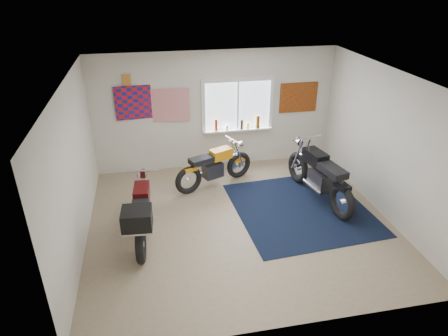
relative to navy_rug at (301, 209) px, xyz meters
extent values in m
plane|color=#9E896B|center=(-1.28, -0.20, -0.01)|extent=(5.50, 5.50, 0.00)
plane|color=white|center=(-1.28, -0.20, 2.69)|extent=(5.50, 5.50, 0.00)
plane|color=silver|center=(-1.28, 2.30, 1.34)|extent=(5.50, 0.00, 5.50)
plane|color=silver|center=(-1.28, -2.70, 1.34)|extent=(5.50, 0.00, 5.50)
plane|color=silver|center=(-4.03, -0.20, 1.34)|extent=(0.00, 5.00, 5.00)
plane|color=silver|center=(1.47, -0.20, 1.34)|extent=(0.00, 5.00, 5.00)
cube|color=black|center=(0.00, 0.00, 0.00)|extent=(2.66, 2.76, 0.01)
cube|color=white|center=(-0.78, 2.28, 1.44)|extent=(1.50, 0.02, 1.10)
cube|color=white|center=(-0.78, 2.27, 2.03)|extent=(1.66, 0.06, 0.08)
cube|color=white|center=(-0.78, 2.27, 0.85)|extent=(1.66, 0.06, 0.08)
cube|color=white|center=(-1.57, 2.27, 1.44)|extent=(0.08, 0.06, 1.10)
cube|color=white|center=(0.01, 2.27, 1.44)|extent=(0.08, 0.06, 1.10)
cube|color=white|center=(-0.78, 2.27, 1.44)|extent=(0.04, 0.06, 1.10)
cube|color=white|center=(-0.78, 2.21, 0.87)|extent=(1.60, 0.16, 0.04)
cylinder|color=#993616|center=(-1.30, 2.20, 1.03)|extent=(0.07, 0.07, 0.28)
cylinder|color=white|center=(-1.04, 2.20, 0.95)|extent=(0.06, 0.06, 0.12)
cylinder|color=black|center=(-0.69, 2.20, 1.00)|extent=(0.06, 0.06, 0.22)
cylinder|color=yellow|center=(-0.54, 2.20, 0.96)|extent=(0.05, 0.05, 0.14)
cylinder|color=brown|center=(-0.31, 2.20, 1.04)|extent=(0.09, 0.09, 0.30)
plane|color=red|center=(-2.98, 2.28, 1.64)|extent=(1.00, 0.07, 1.00)
plane|color=red|center=(-2.33, 2.26, 1.54)|extent=(0.90, 0.09, 0.90)
cube|color=#BD7A36|center=(-3.18, 2.28, 2.14)|extent=(0.18, 0.02, 0.24)
cube|color=#A54C14|center=(0.67, 2.28, 1.54)|extent=(0.90, 0.03, 0.70)
torus|color=black|center=(-0.90, 1.55, 0.30)|extent=(0.61, 0.35, 0.62)
torus|color=black|center=(-2.09, 1.05, 0.30)|extent=(0.61, 0.35, 0.62)
cylinder|color=white|center=(-0.90, 1.55, 0.30)|extent=(0.13, 0.12, 0.10)
cylinder|color=white|center=(-2.09, 1.05, 0.30)|extent=(0.13, 0.12, 0.10)
cylinder|color=white|center=(-1.50, 1.30, 0.56)|extent=(1.10, 0.53, 0.08)
cube|color=#323134|center=(-1.54, 1.28, 0.36)|extent=(0.48, 0.40, 0.31)
cylinder|color=white|center=(-1.60, 1.42, 0.27)|extent=(0.49, 0.26, 0.06)
cube|color=#FC9B0D|center=(-1.34, 1.36, 0.69)|extent=(0.52, 0.40, 0.22)
cube|color=black|center=(-1.79, 1.17, 0.67)|extent=(0.57, 0.43, 0.11)
cube|color=#FC9B0D|center=(-2.05, 1.07, 0.55)|extent=(0.31, 0.24, 0.07)
cube|color=#FC9B0D|center=(-0.90, 1.55, 0.41)|extent=(0.29, 0.22, 0.05)
cylinder|color=white|center=(-1.06, 1.49, 0.93)|extent=(0.25, 0.54, 0.03)
cylinder|color=white|center=(-0.89, 1.56, 0.78)|extent=(0.14, 0.17, 0.15)
torus|color=black|center=(0.32, 1.09, 0.34)|extent=(0.27, 0.71, 0.70)
torus|color=black|center=(0.62, -0.43, 0.34)|extent=(0.27, 0.71, 0.70)
cylinder|color=white|center=(0.32, 1.09, 0.34)|extent=(0.13, 0.14, 0.12)
cylinder|color=white|center=(0.62, -0.43, 0.34)|extent=(0.13, 0.14, 0.12)
cylinder|color=white|center=(0.47, 0.33, 0.68)|extent=(0.36, 1.39, 0.10)
cube|color=#323134|center=(0.48, 0.28, 0.44)|extent=(0.40, 0.55, 0.38)
cylinder|color=white|center=(0.31, 0.24, 0.33)|extent=(0.19, 0.61, 0.08)
cube|color=black|center=(0.43, 0.53, 0.84)|extent=(0.39, 0.60, 0.27)
cube|color=black|center=(0.54, -0.05, 0.81)|extent=(0.42, 0.66, 0.13)
cube|color=black|center=(0.61, -0.38, 0.66)|extent=(0.24, 0.36, 0.09)
cube|color=black|center=(0.32, 1.09, 0.47)|extent=(0.21, 0.33, 0.06)
cylinder|color=white|center=(0.36, 0.90, 1.12)|extent=(0.68, 0.17, 0.04)
cylinder|color=white|center=(0.32, 1.11, 0.95)|extent=(0.19, 0.14, 0.18)
torus|color=black|center=(-2.98, 0.42, 0.31)|extent=(0.18, 0.65, 0.65)
torus|color=black|center=(-3.08, -0.96, 0.31)|extent=(0.18, 0.65, 0.65)
cylinder|color=white|center=(-2.98, 0.42, 0.31)|extent=(0.11, 0.12, 0.11)
cylinder|color=white|center=(-3.08, -0.96, 0.31)|extent=(0.11, 0.12, 0.11)
cylinder|color=white|center=(-3.03, -0.27, 0.61)|extent=(0.18, 1.26, 0.09)
cube|color=#323134|center=(-3.03, -0.32, 0.39)|extent=(0.31, 0.47, 0.34)
cylinder|color=white|center=(-3.19, -0.31, 0.29)|extent=(0.11, 0.55, 0.07)
cube|color=#3C090A|center=(-3.02, -0.09, 0.75)|extent=(0.29, 0.51, 0.24)
cube|color=black|center=(-3.06, -0.62, 0.73)|extent=(0.32, 0.57, 0.12)
cube|color=#3C090A|center=(-3.08, -0.91, 0.59)|extent=(0.18, 0.31, 0.08)
cube|color=#3C090A|center=(-2.98, 0.42, 0.43)|extent=(0.16, 0.29, 0.05)
cylinder|color=white|center=(-2.99, 0.25, 1.01)|extent=(0.62, 0.08, 0.04)
cylinder|color=white|center=(-2.98, 0.44, 0.85)|extent=(0.17, 0.11, 0.16)
cube|color=black|center=(-3.09, -1.06, 0.87)|extent=(0.48, 0.45, 0.30)
camera|label=1|loc=(-2.77, -6.24, 4.25)|focal=32.00mm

